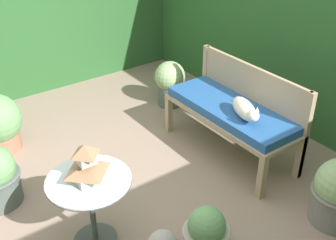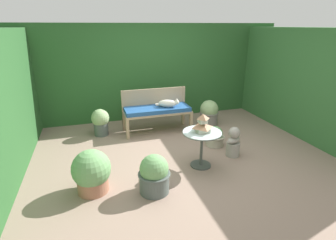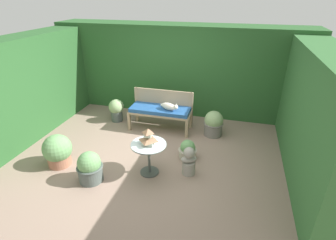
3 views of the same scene
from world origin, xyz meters
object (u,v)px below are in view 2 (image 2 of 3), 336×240
Objects in this scene: pagoda_birdhouse at (203,124)px; potted_plant_bench_right at (101,121)px; patio_table at (202,139)px; potted_plant_table_near at (154,175)px; cat at (168,103)px; garden_bust at (233,142)px; garden_bench at (157,111)px; potted_plant_table_far at (209,113)px; potted_plant_patio_mid at (215,137)px; potted_plant_path_edge at (92,172)px.

pagoda_birdhouse is 0.53× the size of potted_plant_bench_right.
potted_plant_table_near is (-0.89, -0.46, -0.20)m from patio_table.
potted_plant_bench_right is at bearing -166.60° from cat.
garden_bust is at bearing 21.71° from potted_plant_table_near.
patio_table is at bearing -79.94° from garden_bench.
potted_plant_table_far is 1.11m from potted_plant_patio_mid.
garden_bust is at bearing 13.32° from patio_table.
potted_plant_path_edge reaches higher than potted_plant_bench_right.
potted_plant_table_near is 2.29m from potted_plant_bench_right.
potted_plant_table_far is at bearing 60.99° from patio_table.
potted_plant_patio_mid is (-0.37, -1.04, -0.10)m from potted_plant_table_far.
potted_plant_table_far is at bearing -2.19° from potted_plant_bench_right.
potted_plant_patio_mid is (0.85, -1.01, -0.28)m from garden_bench.
garden_bust is at bearing 8.80° from potted_plant_path_edge.
potted_plant_table_near is 1.81m from potted_plant_patio_mid.
potted_plant_bench_right reaches higher than potted_plant_patio_mid.
patio_table is at bearing -67.01° from cat.
pagoda_birdhouse is (0.06, -1.58, 0.10)m from cat.
potted_plant_bench_right is at bearing 83.24° from potted_plant_path_edge.
patio_table is (0.29, -1.64, 0.01)m from garden_bench.
potted_plant_patio_mid is at bearing -109.40° from potted_plant_table_far.
cat is at bearing -174.93° from potted_plant_table_far.
garden_bench is 2.31× the size of patio_table.
cat is at bearing -13.20° from garden_bench.
pagoda_birdhouse is 0.52× the size of potted_plant_table_far.
cat reaches higher than potted_plant_path_edge.
cat reaches higher than potted_plant_table_near.
potted_plant_path_edge is (-1.40, -1.84, -0.16)m from garden_bench.
garden_bench is 1.66m from patio_table.
potted_plant_path_edge reaches higher than potted_plant_table_far.
patio_table is 0.25m from pagoda_birdhouse.
cat is 1.22m from potted_plant_patio_mid.
garden_bust is (0.67, 0.16, -0.21)m from patio_table.
cat is 0.87× the size of garden_bust.
garden_bench is 1.68m from pagoda_birdhouse.
pagoda_birdhouse reaches higher than potted_plant_path_edge.
potted_plant_bench_right is at bearing 117.21° from garden_bust.
potted_plant_path_edge is at bearing -96.76° from potted_plant_bench_right.
potted_plant_table_far is at bearing 35.69° from potted_plant_path_edge.
cat is 2.23m from potted_plant_table_near.
cat is at bearing -7.33° from potted_plant_bench_right.
potted_plant_table_far is (0.93, 1.67, -0.44)m from pagoda_birdhouse.
potted_plant_path_edge is (-2.36, -0.36, 0.04)m from garden_bust.
patio_table reaches higher than garden_bust.
cat is 0.84× the size of potted_plant_table_near.
potted_plant_bench_right is (-2.12, 1.60, 0.05)m from garden_bust.
potted_plant_table_far reaches higher than garden_bench.
garden_bust is at bearing -42.01° from cat.
garden_bust is 0.97× the size of potted_plant_table_near.
potted_plant_table_near is 1.43× the size of potted_plant_patio_mid.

